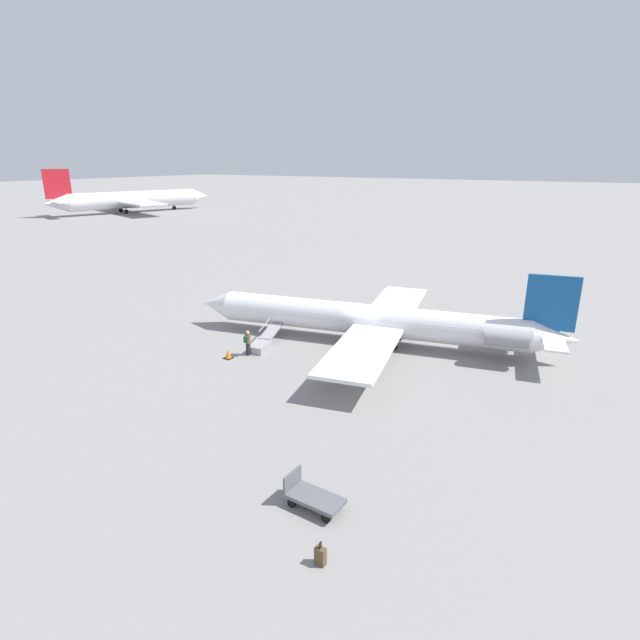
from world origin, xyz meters
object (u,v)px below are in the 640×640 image
airplane_far_center (131,199)px  passenger (248,341)px  airplane_main (378,320)px  boarding_stairs (262,344)px  luggage_cart (312,496)px  suitcase (320,556)px

airplane_far_center → passenger: (-84.46, 59.42, -2.15)m
airplane_main → boarding_stairs: (6.50, 5.11, -1.38)m
airplane_main → luggage_cart: size_ratio=12.13×
luggage_cart → suitcase: luggage_cart is taller
airplane_main → suitcase: (-7.11, 19.77, -1.41)m
airplane_main → passenger: bearing=33.4°
passenger → suitcase: passenger is taller
airplane_main → luggage_cart: (-5.38, 17.50, -1.28)m
luggage_cart → passenger: bearing=-40.4°
boarding_stairs → suitcase: bearing=-149.1°
airplane_main → passenger: airplane_main is taller
luggage_cart → suitcase: 2.85m
luggage_cart → suitcase: (-1.73, 2.27, -0.13)m
airplane_main → suitcase: bearing=97.8°
passenger → luggage_cart: passenger is taller
boarding_stairs → passenger: (0.02, 1.49, 0.65)m
boarding_stairs → luggage_cart: 17.16m
suitcase → passenger: bearing=-44.0°
airplane_far_center → boarding_stairs: (-84.48, 57.93, -2.80)m
luggage_cart → airplane_main: bearing=-70.9°
luggage_cart → suitcase: size_ratio=2.54×
airplane_far_center → suitcase: airplane_far_center is taller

